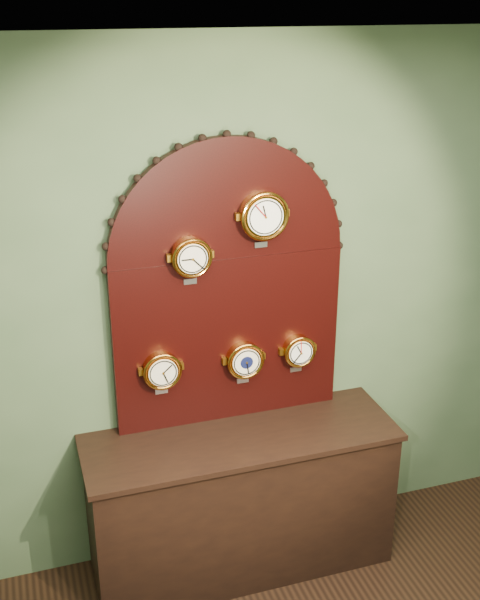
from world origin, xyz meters
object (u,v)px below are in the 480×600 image
object	(u,v)px
hygrometer	(162,370)
tide_clock	(299,351)
arabic_clock	(264,216)
barometer	(245,360)
display_board	(228,277)
roman_clock	(191,257)
shop_counter	(241,503)

from	to	relation	value
hygrometer	tide_clock	bearing A→B (deg)	0.05
arabic_clock	barometer	bearing A→B (deg)	179.43
display_board	roman_clock	bearing A→B (deg)	-161.97
roman_clock	hygrometer	xyz separation A→B (m)	(-0.17, -0.00, -0.58)
display_board	arabic_clock	distance (m)	0.37
shop_counter	arabic_clock	world-z (taller)	arabic_clock
arabic_clock	hygrometer	distance (m)	0.93
arabic_clock	tide_clock	distance (m)	0.79
tide_clock	roman_clock	bearing A→B (deg)	-179.94
barometer	tide_clock	distance (m)	0.30
roman_clock	tide_clock	xyz separation A→B (m)	(0.57, 0.00, -0.59)
roman_clock	barometer	world-z (taller)	roman_clock
shop_counter	tide_clock	size ratio (longest dim) A/B	6.94
arabic_clock	tide_clock	size ratio (longest dim) A/B	1.28
hygrometer	tide_clock	size ratio (longest dim) A/B	1.09
roman_clock	hygrometer	size ratio (longest dim) A/B	1.00
display_board	tide_clock	size ratio (longest dim) A/B	6.64
tide_clock	hygrometer	bearing A→B (deg)	-179.95
shop_counter	roman_clock	size ratio (longest dim) A/B	6.37
shop_counter	barometer	world-z (taller)	barometer
display_board	roman_clock	xyz separation A→B (m)	(-0.20, -0.07, 0.15)
shop_counter	hygrometer	distance (m)	0.89
roman_clock	hygrometer	distance (m)	0.61
hygrometer	barometer	world-z (taller)	hygrometer
display_board	hygrometer	world-z (taller)	display_board
arabic_clock	hygrometer	size ratio (longest dim) A/B	1.18
roman_clock	arabic_clock	xyz separation A→B (m)	(0.36, -0.00, 0.17)
shop_counter	arabic_clock	size ratio (longest dim) A/B	5.41
arabic_clock	barometer	world-z (taller)	arabic_clock
display_board	arabic_clock	size ratio (longest dim) A/B	5.17
hygrometer	barometer	distance (m)	0.44
shop_counter	tide_clock	distance (m)	0.88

